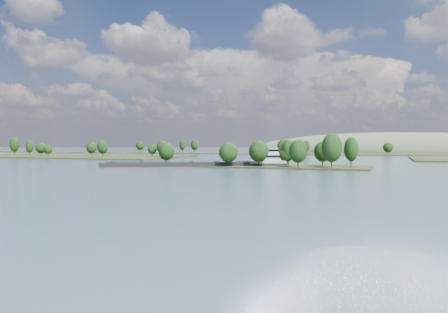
% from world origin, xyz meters
% --- Properties ---
extents(ground, '(1800.00, 1800.00, 0.00)m').
position_xyz_m(ground, '(0.00, 120.00, 0.00)').
color(ground, '#34495A').
rests_on(ground, ground).
extents(tree_island, '(100.00, 31.02, 14.91)m').
position_xyz_m(tree_island, '(7.67, 178.92, 4.17)').
color(tree_island, black).
rests_on(tree_island, ground).
extents(left_bank, '(300.00, 80.00, 16.20)m').
position_xyz_m(left_bank, '(-228.52, 260.10, 0.93)').
color(left_bank, black).
rests_on(left_bank, ground).
extents(back_shoreline, '(900.00, 60.00, 14.76)m').
position_xyz_m(back_shoreline, '(8.97, 399.72, 0.72)').
color(back_shoreline, black).
rests_on(back_shoreline, ground).
extents(hill_west, '(320.00, 160.00, 44.00)m').
position_xyz_m(hill_west, '(60.00, 500.00, 0.00)').
color(hill_west, '#425339').
rests_on(hill_west, ground).
extents(cargo_barge, '(78.52, 41.59, 11.03)m').
position_xyz_m(cargo_barge, '(-17.90, 172.01, 1.39)').
color(cargo_barge, black).
rests_on(cargo_barge, ground).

